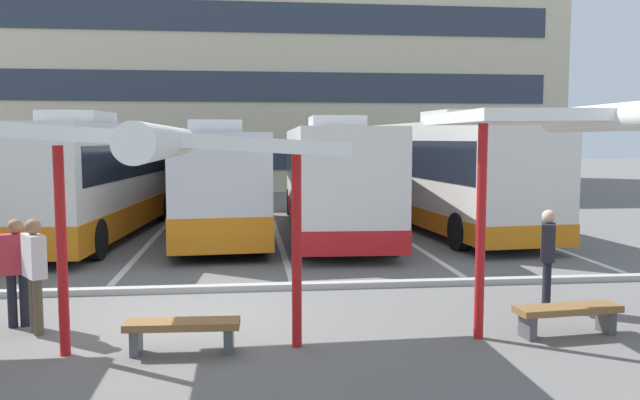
{
  "coord_description": "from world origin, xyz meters",
  "views": [
    {
      "loc": [
        0.89,
        -10.37,
        2.92
      ],
      "look_at": [
        2.54,
        3.95,
        1.55
      ],
      "focal_mm": 36.24,
      "sensor_mm": 36.0,
      "label": 1
    }
  ],
  "objects_px": {
    "bench_3": "(568,313)",
    "waiting_passenger_0": "(548,252)",
    "coach_bus_1": "(95,180)",
    "waiting_passenger_1": "(17,265)",
    "bench_2": "(182,329)",
    "waiting_passenger_2": "(34,267)",
    "coach_bus_2": "(213,183)",
    "coach_bus_4": "(436,173)",
    "waiting_shelter_1": "(177,144)",
    "coach_bus_3": "(331,178)",
    "waiting_shelter_2": "(583,124)"
  },
  "relations": [
    {
      "from": "coach_bus_2",
      "to": "coach_bus_3",
      "type": "bearing_deg",
      "value": 2.2
    },
    {
      "from": "coach_bus_1",
      "to": "bench_3",
      "type": "bearing_deg",
      "value": -49.95
    },
    {
      "from": "waiting_shelter_1",
      "to": "waiting_passenger_1",
      "type": "distance_m",
      "value": 3.68
    },
    {
      "from": "bench_2",
      "to": "waiting_passenger_2",
      "type": "height_order",
      "value": "waiting_passenger_2"
    },
    {
      "from": "coach_bus_2",
      "to": "bench_2",
      "type": "distance_m",
      "value": 11.41
    },
    {
      "from": "waiting_shelter_1",
      "to": "waiting_shelter_2",
      "type": "relative_size",
      "value": 1.2
    },
    {
      "from": "coach_bus_1",
      "to": "waiting_passenger_1",
      "type": "height_order",
      "value": "coach_bus_1"
    },
    {
      "from": "waiting_shelter_2",
      "to": "waiting_passenger_0",
      "type": "bearing_deg",
      "value": 77.52
    },
    {
      "from": "coach_bus_2",
      "to": "waiting_shelter_2",
      "type": "relative_size",
      "value": 2.46
    },
    {
      "from": "waiting_passenger_2",
      "to": "coach_bus_1",
      "type": "bearing_deg",
      "value": 97.54
    },
    {
      "from": "waiting_shelter_1",
      "to": "waiting_passenger_0",
      "type": "distance_m",
      "value": 6.53
    },
    {
      "from": "coach_bus_3",
      "to": "waiting_shelter_2",
      "type": "distance_m",
      "value": 11.84
    },
    {
      "from": "coach_bus_1",
      "to": "waiting_shelter_1",
      "type": "distance_m",
      "value": 11.9
    },
    {
      "from": "waiting_passenger_1",
      "to": "waiting_shelter_2",
      "type": "bearing_deg",
      "value": -11.16
    },
    {
      "from": "coach_bus_3",
      "to": "waiting_passenger_1",
      "type": "height_order",
      "value": "coach_bus_3"
    },
    {
      "from": "waiting_shelter_2",
      "to": "coach_bus_4",
      "type": "bearing_deg",
      "value": 82.69
    },
    {
      "from": "bench_3",
      "to": "waiting_passenger_1",
      "type": "bearing_deg",
      "value": 170.41
    },
    {
      "from": "bench_3",
      "to": "waiting_passenger_1",
      "type": "relative_size",
      "value": 0.97
    },
    {
      "from": "waiting_passenger_2",
      "to": "waiting_shelter_2",
      "type": "bearing_deg",
      "value": -8.89
    },
    {
      "from": "coach_bus_2",
      "to": "bench_3",
      "type": "xyz_separation_m",
      "value": [
        5.74,
        -11.19,
        -1.24
      ]
    },
    {
      "from": "coach_bus_2",
      "to": "waiting_passenger_0",
      "type": "bearing_deg",
      "value": -57.85
    },
    {
      "from": "coach_bus_3",
      "to": "coach_bus_4",
      "type": "bearing_deg",
      "value": 10.07
    },
    {
      "from": "coach_bus_4",
      "to": "waiting_shelter_1",
      "type": "bearing_deg",
      "value": -120.27
    },
    {
      "from": "coach_bus_1",
      "to": "waiting_shelter_1",
      "type": "relative_size",
      "value": 2.1
    },
    {
      "from": "coach_bus_2",
      "to": "waiting_passenger_1",
      "type": "distance_m",
      "value": 10.13
    },
    {
      "from": "bench_3",
      "to": "waiting_shelter_2",
      "type": "bearing_deg",
      "value": -90.0
    },
    {
      "from": "coach_bus_1",
      "to": "coach_bus_4",
      "type": "relative_size",
      "value": 0.89
    },
    {
      "from": "coach_bus_4",
      "to": "waiting_shelter_2",
      "type": "relative_size",
      "value": 2.85
    },
    {
      "from": "coach_bus_3",
      "to": "waiting_shelter_1",
      "type": "height_order",
      "value": "coach_bus_3"
    },
    {
      "from": "bench_3",
      "to": "waiting_passenger_2",
      "type": "relative_size",
      "value": 0.95
    },
    {
      "from": "bench_3",
      "to": "waiting_passenger_0",
      "type": "height_order",
      "value": "waiting_passenger_0"
    },
    {
      "from": "coach_bus_4",
      "to": "bench_2",
      "type": "distance_m",
      "value": 14.17
    },
    {
      "from": "bench_2",
      "to": "coach_bus_1",
      "type": "bearing_deg",
      "value": 107.9
    },
    {
      "from": "coach_bus_4",
      "to": "waiting_passenger_1",
      "type": "xyz_separation_m",
      "value": [
        -9.84,
        -10.58,
        -0.81
      ]
    },
    {
      "from": "bench_3",
      "to": "waiting_passenger_0",
      "type": "xyz_separation_m",
      "value": [
        0.38,
        1.46,
        0.67
      ]
    },
    {
      "from": "coach_bus_4",
      "to": "coach_bus_2",
      "type": "bearing_deg",
      "value": -173.88
    },
    {
      "from": "coach_bus_2",
      "to": "waiting_passenger_2",
      "type": "height_order",
      "value": "coach_bus_2"
    },
    {
      "from": "waiting_shelter_2",
      "to": "waiting_passenger_2",
      "type": "bearing_deg",
      "value": 171.11
    },
    {
      "from": "coach_bus_2",
      "to": "coach_bus_1",
      "type": "bearing_deg",
      "value": -176.01
    },
    {
      "from": "coach_bus_1",
      "to": "waiting_passenger_1",
      "type": "xyz_separation_m",
      "value": [
        0.93,
        -9.55,
        -0.72
      ]
    },
    {
      "from": "bench_2",
      "to": "waiting_passenger_1",
      "type": "height_order",
      "value": "waiting_passenger_1"
    },
    {
      "from": "coach_bus_3",
      "to": "coach_bus_4",
      "type": "relative_size",
      "value": 0.97
    },
    {
      "from": "coach_bus_1",
      "to": "waiting_shelter_2",
      "type": "height_order",
      "value": "coach_bus_1"
    },
    {
      "from": "bench_3",
      "to": "coach_bus_4",
      "type": "bearing_deg",
      "value": 82.55
    },
    {
      "from": "coach_bus_3",
      "to": "coach_bus_2",
      "type": "bearing_deg",
      "value": -177.8
    },
    {
      "from": "waiting_shelter_2",
      "to": "coach_bus_3",
      "type": "bearing_deg",
      "value": 100.02
    },
    {
      "from": "waiting_passenger_1",
      "to": "coach_bus_1",
      "type": "bearing_deg",
      "value": 95.55
    },
    {
      "from": "coach_bus_1",
      "to": "waiting_passenger_1",
      "type": "distance_m",
      "value": 9.62
    },
    {
      "from": "coach_bus_3",
      "to": "waiting_shelter_1",
      "type": "xyz_separation_m",
      "value": [
        -3.58,
        -11.67,
        1.17
      ]
    },
    {
      "from": "waiting_shelter_1",
      "to": "waiting_shelter_2",
      "type": "distance_m",
      "value": 5.63
    }
  ]
}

